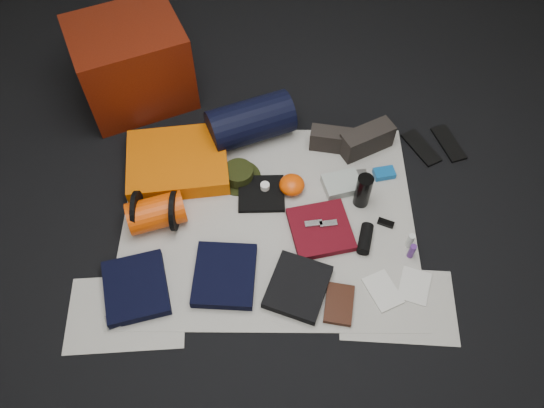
{
  "coord_description": "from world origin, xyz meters",
  "views": [
    {
      "loc": [
        0.03,
        -1.54,
        2.5
      ],
      "look_at": [
        0.02,
        0.04,
        0.1
      ],
      "focal_mm": 35.0,
      "sensor_mm": 36.0,
      "label": 1
    }
  ],
  "objects_px": {
    "stuff_sack": "(156,213)",
    "water_bottle": "(363,191)",
    "compact_camera": "(357,177)",
    "sleeping_pad": "(178,162)",
    "paperback_book": "(339,304)",
    "red_cabinet": "(132,64)",
    "navy_duffel": "(251,121)"
  },
  "relations": [
    {
      "from": "red_cabinet",
      "to": "paperback_book",
      "type": "xyz_separation_m",
      "value": [
        1.2,
        -1.45,
        -0.24
      ]
    },
    {
      "from": "red_cabinet",
      "to": "compact_camera",
      "type": "bearing_deg",
      "value": -50.45
    },
    {
      "from": "sleeping_pad",
      "to": "paperback_book",
      "type": "height_order",
      "value": "sleeping_pad"
    },
    {
      "from": "sleeping_pad",
      "to": "stuff_sack",
      "type": "height_order",
      "value": "stuff_sack"
    },
    {
      "from": "sleeping_pad",
      "to": "compact_camera",
      "type": "relative_size",
      "value": 5.02
    },
    {
      "from": "red_cabinet",
      "to": "water_bottle",
      "type": "bearing_deg",
      "value": -55.46
    },
    {
      "from": "sleeping_pad",
      "to": "water_bottle",
      "type": "bearing_deg",
      "value": -12.72
    },
    {
      "from": "paperback_book",
      "to": "red_cabinet",
      "type": "bearing_deg",
      "value": 138.94
    },
    {
      "from": "sleeping_pad",
      "to": "water_bottle",
      "type": "height_order",
      "value": "water_bottle"
    },
    {
      "from": "sleeping_pad",
      "to": "water_bottle",
      "type": "relative_size",
      "value": 2.59
    },
    {
      "from": "red_cabinet",
      "to": "sleeping_pad",
      "type": "bearing_deg",
      "value": -86.51
    },
    {
      "from": "red_cabinet",
      "to": "compact_camera",
      "type": "distance_m",
      "value": 1.53
    },
    {
      "from": "stuff_sack",
      "to": "water_bottle",
      "type": "height_order",
      "value": "water_bottle"
    },
    {
      "from": "sleeping_pad",
      "to": "paperback_book",
      "type": "xyz_separation_m",
      "value": [
        0.89,
        -0.86,
        -0.04
      ]
    },
    {
      "from": "sleeping_pad",
      "to": "navy_duffel",
      "type": "relative_size",
      "value": 1.15
    },
    {
      "from": "navy_duffel",
      "to": "red_cabinet",
      "type": "bearing_deg",
      "value": 132.15
    },
    {
      "from": "navy_duffel",
      "to": "water_bottle",
      "type": "bearing_deg",
      "value": -59.89
    },
    {
      "from": "paperback_book",
      "to": "stuff_sack",
      "type": "bearing_deg",
      "value": 162.62
    },
    {
      "from": "sleeping_pad",
      "to": "compact_camera",
      "type": "distance_m",
      "value": 1.04
    },
    {
      "from": "navy_duffel",
      "to": "compact_camera",
      "type": "xyz_separation_m",
      "value": [
        0.62,
        -0.32,
        -0.11
      ]
    },
    {
      "from": "stuff_sack",
      "to": "sleeping_pad",
      "type": "bearing_deg",
      "value": 79.32
    },
    {
      "from": "stuff_sack",
      "to": "paperback_book",
      "type": "xyz_separation_m",
      "value": [
        0.96,
        -0.49,
        -0.07
      ]
    },
    {
      "from": "compact_camera",
      "to": "red_cabinet",
      "type": "bearing_deg",
      "value": 146.82
    },
    {
      "from": "red_cabinet",
      "to": "stuff_sack",
      "type": "relative_size",
      "value": 2.11
    },
    {
      "from": "red_cabinet",
      "to": "stuff_sack",
      "type": "xyz_separation_m",
      "value": [
        0.24,
        -0.97,
        -0.17
      ]
    },
    {
      "from": "compact_camera",
      "to": "paperback_book",
      "type": "height_order",
      "value": "compact_camera"
    },
    {
      "from": "navy_duffel",
      "to": "stuff_sack",
      "type": "bearing_deg",
      "value": -150.63
    },
    {
      "from": "water_bottle",
      "to": "compact_camera",
      "type": "distance_m",
      "value": 0.18
    },
    {
      "from": "red_cabinet",
      "to": "paperback_book",
      "type": "distance_m",
      "value": 1.9
    },
    {
      "from": "water_bottle",
      "to": "compact_camera",
      "type": "bearing_deg",
      "value": 93.43
    },
    {
      "from": "compact_camera",
      "to": "sleeping_pad",
      "type": "bearing_deg",
      "value": 169.05
    },
    {
      "from": "red_cabinet",
      "to": "navy_duffel",
      "type": "relative_size",
      "value": 1.28
    }
  ]
}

